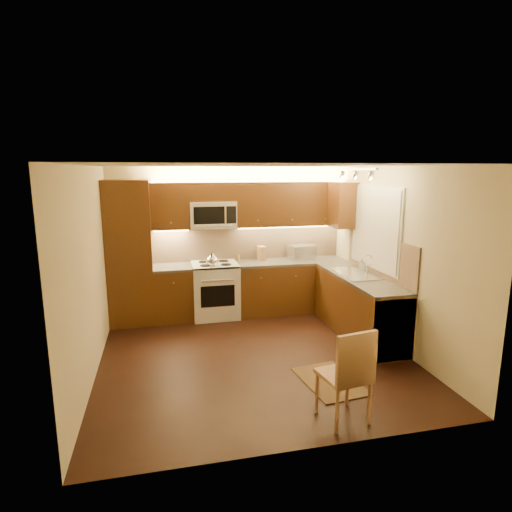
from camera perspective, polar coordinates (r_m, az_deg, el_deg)
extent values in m
cube|color=black|center=(5.84, -0.24, -13.26)|extent=(4.00, 4.00, 0.01)
cube|color=beige|center=(5.30, -0.26, 12.10)|extent=(4.00, 4.00, 0.01)
cube|color=beige|center=(7.36, -3.65, 2.15)|extent=(4.00, 0.01, 2.50)
cube|color=beige|center=(3.58, 6.81, -8.08)|extent=(4.00, 0.01, 2.50)
cube|color=beige|center=(5.38, -21.56, -2.16)|extent=(0.01, 4.00, 2.50)
cube|color=beige|center=(6.18, 18.17, -0.23)|extent=(0.01, 4.00, 2.50)
cube|color=#42240E|center=(7.01, -16.66, 0.38)|extent=(0.70, 0.60, 2.30)
cube|color=#42240E|center=(7.16, -11.04, -5.04)|extent=(0.62, 0.60, 0.86)
cube|color=#393734|center=(7.05, -11.18, -1.54)|extent=(0.62, 0.60, 0.04)
cube|color=#42240E|center=(7.49, 4.70, -4.13)|extent=(1.92, 0.60, 0.86)
cube|color=#393734|center=(7.38, 4.76, -0.77)|extent=(1.92, 0.60, 0.04)
cube|color=#42240E|center=(6.58, 13.67, -6.67)|extent=(0.60, 2.00, 0.86)
cube|color=#393734|center=(6.45, 13.86, -2.87)|extent=(0.60, 2.00, 0.04)
cube|color=silver|center=(6.00, 16.66, -8.63)|extent=(0.58, 0.60, 0.84)
cube|color=tan|center=(7.42, -0.97, 1.86)|extent=(3.30, 0.02, 0.60)
cube|color=tan|center=(6.52, 16.28, 0.03)|extent=(0.02, 2.00, 0.60)
cube|color=#42240E|center=(7.02, -11.53, 6.63)|extent=(0.62, 0.35, 0.75)
cube|color=#42240E|center=(7.36, 4.59, 7.03)|extent=(1.92, 0.35, 0.75)
cube|color=#42240E|center=(7.06, -5.94, 8.61)|extent=(0.76, 0.35, 0.31)
cube|color=#42240E|center=(7.24, 11.59, 6.76)|extent=(0.35, 0.50, 0.75)
cube|color=silver|center=(6.58, 15.81, 3.70)|extent=(0.03, 1.44, 1.24)
cube|color=silver|center=(6.57, 15.65, 3.70)|extent=(0.02, 1.36, 1.16)
cube|color=silver|center=(6.19, 13.31, 11.35)|extent=(0.04, 1.20, 0.03)
cube|color=silver|center=(7.49, 6.13, 0.53)|extent=(0.47, 0.38, 0.25)
cube|color=#AB7F4D|center=(7.36, 0.75, 0.38)|extent=(0.13, 0.19, 0.25)
cylinder|color=silver|center=(7.33, -2.40, -0.27)|extent=(0.05, 0.05, 0.10)
cylinder|color=olive|center=(7.35, -2.35, -0.23)|extent=(0.05, 0.05, 0.10)
cylinder|color=silver|center=(7.39, 0.91, -0.14)|extent=(0.05, 0.05, 0.10)
cylinder|color=olive|center=(7.31, -2.37, -0.34)|extent=(0.05, 0.05, 0.09)
imported|color=silver|center=(6.90, 14.10, -0.99)|extent=(0.11, 0.11, 0.19)
cube|color=black|center=(5.26, 9.90, -16.28)|extent=(0.70, 0.96, 0.01)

